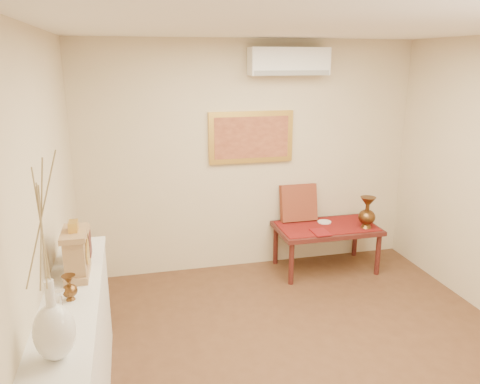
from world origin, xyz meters
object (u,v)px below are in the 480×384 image
object	(u,v)px
white_vase	(46,259)
mantel_clock	(76,253)
brass_urn_tall	(367,209)
display_ledge	(78,356)
low_table	(326,231)
wooden_chest	(80,244)

from	to	relation	value
white_vase	mantel_clock	size ratio (longest dim) A/B	2.71
brass_urn_tall	mantel_clock	size ratio (longest dim) A/B	1.11
display_ledge	low_table	bearing A→B (deg)	35.10
wooden_chest	white_vase	bearing A→B (deg)	-90.63
wooden_chest	low_table	bearing A→B (deg)	26.52
white_vase	mantel_clock	distance (m)	1.06
white_vase	brass_urn_tall	bearing A→B (deg)	38.37
white_vase	low_table	distance (m)	3.88
white_vase	wooden_chest	size ratio (longest dim) A/B	4.55
brass_urn_tall	wooden_chest	size ratio (longest dim) A/B	1.86
white_vase	wooden_chest	world-z (taller)	white_vase
white_vase	wooden_chest	xyz separation A→B (m)	(0.01, 1.29, -0.43)
white_vase	display_ledge	distance (m)	1.28
mantel_clock	wooden_chest	distance (m)	0.31
low_table	wooden_chest	bearing A→B (deg)	-153.48
display_ledge	low_table	distance (m)	3.27
mantel_clock	wooden_chest	xyz separation A→B (m)	(-0.01, 0.30, -0.05)
brass_urn_tall	display_ledge	bearing A→B (deg)	-151.05
wooden_chest	low_table	distance (m)	3.03
mantel_clock	low_table	size ratio (longest dim) A/B	0.34
display_ledge	brass_urn_tall	bearing A→B (deg)	28.95
mantel_clock	low_table	xyz separation A→B (m)	(2.65, 1.63, -0.67)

